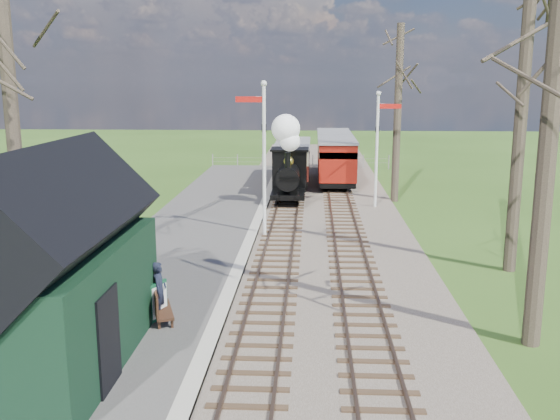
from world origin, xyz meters
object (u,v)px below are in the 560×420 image
Objects in this scene: sign_board at (158,301)px; coach at (293,160)px; bench at (159,305)px; semaphore_near at (262,148)px; locomotive at (289,164)px; red_carriage_b at (334,150)px; semaphore_far at (379,141)px; person at (159,290)px; station_shed at (51,272)px; red_carriage_a at (337,161)px.

coach is at bearing 83.16° from sign_board.
bench is (-2.69, -22.51, -0.91)m from coach.
coach is (0.77, 13.12, -2.12)m from semaphore_near.
semaphore_near is 6.21× the size of sign_board.
locomotive is at bearing 80.74° from bench.
red_carriage_b is at bearing 59.69° from coach.
semaphore_far reaches higher than sign_board.
person is at bearing 80.33° from bench.
red_carriage_b is 27.41m from person.
semaphore_far reaches higher than locomotive.
station_shed is 1.42× the size of locomotive.
locomotive reaches higher than coach.
sign_board is (1.60, 2.61, -1.57)m from station_shed.
person reaches higher than bench.
station_shed is 25.05m from red_carriage_a.
person is at bearing -96.82° from coach.
semaphore_near is 10.03m from sign_board.
red_carriage_a is 22.04m from person.
semaphore_near is 4.11× the size of person.
bench is at bearing -101.59° from semaphore_near.
semaphore_near is 10.05m from bench.
coach is at bearing 80.29° from station_shed.
person is (-2.67, -16.38, -1.10)m from locomotive.
station_shed is 4.08× the size of bench.
coach is 22.61m from person.
red_carriage_a is at bearing 74.40° from semaphore_near.
red_carriage_a is (3.37, 12.07, -2.04)m from semaphore_near.
station_shed reaches higher than red_carriage_b.
locomotive is 0.82× the size of red_carriage_b.
locomotive reaches higher than red_carriage_b.
red_carriage_a reaches higher than coach.
station_shed is at bearing -99.71° from coach.
person is at bearing 76.56° from sign_board.
semaphore_near reaches higher than sign_board.
person is (-1.91, -9.33, -2.67)m from semaphore_near.
red_carriage_b is at bearing 79.14° from semaphore_near.
red_carriage_b is at bearing 78.88° from sign_board.
station_shed is 1.16× the size of red_carriage_a.
locomotive is (4.29, 19.06, -0.22)m from station_shed.
red_carriage_b reaches higher than sign_board.
red_carriage_a is at bearing -90.00° from red_carriage_b.
semaphore_near reaches higher than semaphore_far.
semaphore_far is 0.80× the size of coach.
coach is 4.60× the size of bench.
station_shed is 19.53m from locomotive.
coach is 7.09× the size of sign_board.
red_carriage_a is at bearing 74.01° from station_shed.
sign_board is 0.10m from bench.
red_carriage_a is at bearing 106.30° from semaphore_far.
red_carriage_b is (0.00, 5.50, 0.00)m from red_carriage_a.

